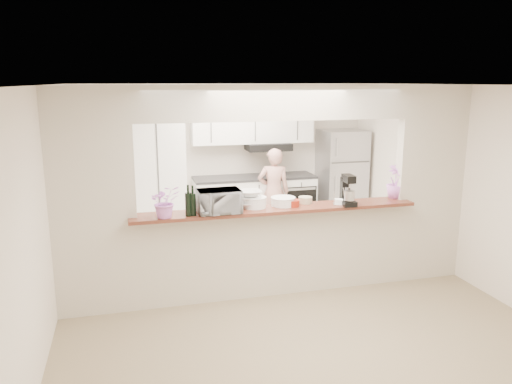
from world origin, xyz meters
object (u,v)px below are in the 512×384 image
object	(u,v)px
toaster_oven	(219,201)
person	(274,192)
stand_mixer	(347,191)
refrigerator	(341,177)

from	to	relation	value
toaster_oven	person	bearing A→B (deg)	58.22
toaster_oven	stand_mixer	world-z (taller)	stand_mixer
toaster_oven	person	xyz separation A→B (m)	(1.37, 2.40, -0.49)
refrigerator	toaster_oven	world-z (taller)	refrigerator
refrigerator	toaster_oven	distance (m)	3.91
toaster_oven	stand_mixer	xyz separation A→B (m)	(1.55, -0.04, 0.03)
refrigerator	toaster_oven	xyz separation A→B (m)	(-2.75, -2.75, 0.37)
refrigerator	stand_mixer	xyz separation A→B (m)	(-1.20, -2.79, 0.41)
person	refrigerator	bearing A→B (deg)	-154.54
stand_mixer	refrigerator	bearing A→B (deg)	66.72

